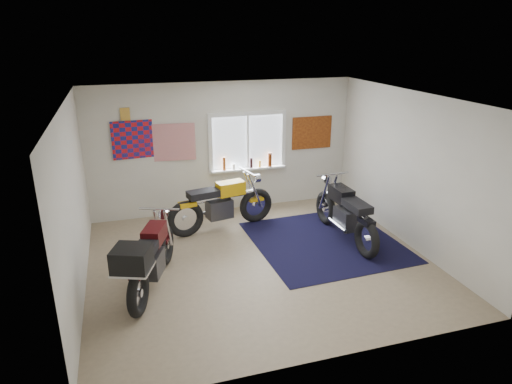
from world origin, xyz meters
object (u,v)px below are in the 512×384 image
object	(u,v)px
yellow_triumph	(221,205)
black_chrome_bike	(345,215)
maroon_tourer	(149,259)
navy_rug	(325,242)

from	to	relation	value
yellow_triumph	black_chrome_bike	distance (m)	2.34
maroon_tourer	navy_rug	bearing A→B (deg)	-55.10
yellow_triumph	black_chrome_bike	size ratio (longest dim) A/B	1.00
navy_rug	yellow_triumph	xyz separation A→B (m)	(-1.67, 1.13, 0.48)
navy_rug	black_chrome_bike	bearing A→B (deg)	1.97
navy_rug	yellow_triumph	bearing A→B (deg)	146.05
navy_rug	maroon_tourer	distance (m)	3.32
navy_rug	maroon_tourer	xyz separation A→B (m)	(-3.18, -0.80, 0.55)
black_chrome_bike	maroon_tourer	distance (m)	3.65
navy_rug	yellow_triumph	distance (m)	2.07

